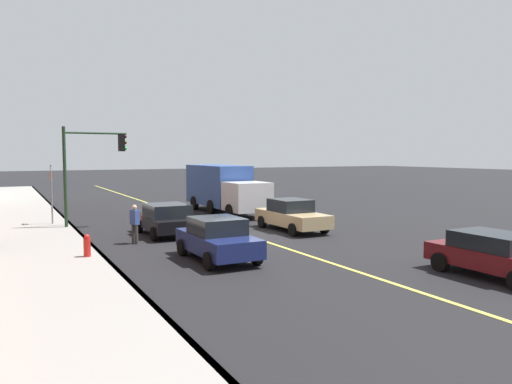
{
  "coord_description": "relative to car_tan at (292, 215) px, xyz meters",
  "views": [
    {
      "loc": [
        -19.89,
        9.92,
        3.72
      ],
      "look_at": [
        -1.58,
        0.3,
        2.12
      ],
      "focal_mm": 34.22,
      "sensor_mm": 36.0,
      "label": 1
    }
  ],
  "objects": [
    {
      "name": "street_sign_post",
      "position": [
        6.77,
        10.24,
        1.1
      ],
      "size": [
        0.6,
        0.08,
        3.18
      ],
      "color": "slate",
      "rests_on": "ground"
    },
    {
      "name": "traffic_light_mast",
      "position": [
        5.29,
        8.53,
        2.7
      ],
      "size": [
        0.28,
        3.12,
        5.07
      ],
      "color": "#1E3823",
      "rests_on": "ground"
    },
    {
      "name": "car_black",
      "position": [
        1.46,
        5.85,
        -0.0
      ],
      "size": [
        3.84,
        2.09,
        1.45
      ],
      "color": "black",
      "rests_on": "ground"
    },
    {
      "name": "ground",
      "position": [
        -0.23,
        2.62,
        -0.76
      ],
      "size": [
        200.0,
        200.0,
        0.0
      ],
      "primitive_type": "plane",
      "color": "black"
    },
    {
      "name": "lane_stripe_center",
      "position": [
        -0.23,
        2.62,
        -0.75
      ],
      "size": [
        80.0,
        0.16,
        0.01
      ],
      "primitive_type": "cube",
      "color": "#D8CC4C",
      "rests_on": "ground"
    },
    {
      "name": "curb_edge",
      "position": [
        -0.23,
        9.42,
        -0.68
      ],
      "size": [
        80.0,
        0.16,
        0.15
      ],
      "primitive_type": "cube",
      "color": "slate",
      "rests_on": "ground"
    },
    {
      "name": "car_maroon",
      "position": [
        -10.62,
        -0.62,
        -0.04
      ],
      "size": [
        4.01,
        1.92,
        1.35
      ],
      "color": "#591116",
      "rests_on": "ground"
    },
    {
      "name": "truck_blue",
      "position": [
        8.26,
        -0.03,
        0.84
      ],
      "size": [
        8.39,
        2.42,
        3.0
      ],
      "color": "silver",
      "rests_on": "ground"
    },
    {
      "name": "pedestrian_with_backpack",
      "position": [
        0.01,
        7.64,
        0.19
      ],
      "size": [
        0.44,
        0.46,
        1.63
      ],
      "color": "#383838",
      "rests_on": "ground"
    },
    {
      "name": "car_navy",
      "position": [
        -4.47,
        5.85,
        0.0
      ],
      "size": [
        3.96,
        1.94,
        1.5
      ],
      "color": "navy",
      "rests_on": "ground"
    },
    {
      "name": "fire_hydrant",
      "position": [
        -2.48,
        9.94,
        -0.29
      ],
      "size": [
        0.24,
        0.24,
        0.94
      ],
      "color": "red",
      "rests_on": "ground"
    },
    {
      "name": "car_tan",
      "position": [
        0.0,
        0.0,
        0.0
      ],
      "size": [
        4.5,
        1.93,
        1.53
      ],
      "color": "tan",
      "rests_on": "ground"
    },
    {
      "name": "sidewalk_slab",
      "position": [
        -0.23,
        11.23,
        -0.68
      ],
      "size": [
        80.0,
        3.78,
        0.15
      ],
      "primitive_type": "cube",
      "color": "gray",
      "rests_on": "ground"
    }
  ]
}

